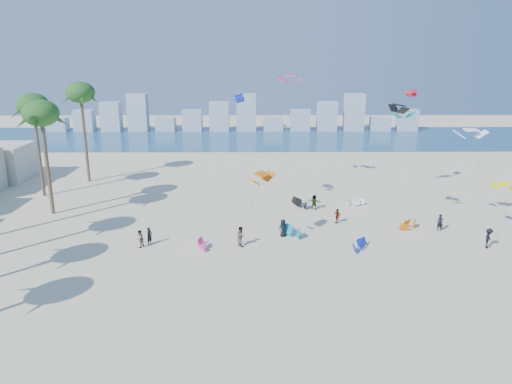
{
  "coord_description": "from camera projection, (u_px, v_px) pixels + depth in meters",
  "views": [
    {
      "loc": [
        2.58,
        -27.64,
        17.3
      ],
      "look_at": [
        3.0,
        16.0,
        4.5
      ],
      "focal_mm": 33.36,
      "sensor_mm": 36.0,
      "label": 1
    }
  ],
  "objects": [
    {
      "name": "kitesurfer_mid",
      "position": [
        241.0,
        236.0,
        44.12
      ],
      "size": [
        1.09,
        1.15,
        1.88
      ],
      "primitive_type": "imported",
      "rotation": [
        0.0,
        0.0,
        2.13
      ],
      "color": "gray",
      "rests_on": "ground"
    },
    {
      "name": "ocean",
      "position": [
        239.0,
        138.0,
        100.45
      ],
      "size": [
        220.0,
        220.0,
        0.0
      ],
      "primitive_type": "plane",
      "color": "navy",
      "rests_on": "ground"
    },
    {
      "name": "ground",
      "position": [
        213.0,
        326.0,
        31.36
      ],
      "size": [
        220.0,
        220.0,
        0.0
      ],
      "primitive_type": "plane",
      "color": "beige",
      "rests_on": "ground"
    },
    {
      "name": "kitesurfers_far",
      "position": [
        343.0,
        223.0,
        47.6
      ],
      "size": [
        33.19,
        12.72,
        1.89
      ],
      "color": "black",
      "rests_on": "ground"
    },
    {
      "name": "flying_kites",
      "position": [
        359.0,
        113.0,
        50.3
      ],
      "size": [
        27.75,
        24.95,
        15.19
      ],
      "color": "orange",
      "rests_on": "ground"
    },
    {
      "name": "kitesurfer_near",
      "position": [
        149.0,
        236.0,
        44.31
      ],
      "size": [
        0.69,
        0.75,
        1.73
      ],
      "primitive_type": "imported",
      "rotation": [
        0.0,
        0.0,
        1.01
      ],
      "color": "black",
      "rests_on": "ground"
    },
    {
      "name": "distant_skyline",
      "position": [
        235.0,
        117.0,
        109.17
      ],
      "size": [
        85.0,
        3.0,
        8.4
      ],
      "color": "#9EADBF",
      "rests_on": "ground"
    },
    {
      "name": "grounded_kites",
      "position": [
        319.0,
        223.0,
        48.89
      ],
      "size": [
        22.2,
        15.66,
        1.01
      ],
      "color": "#E53286",
      "rests_on": "ground"
    }
  ]
}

